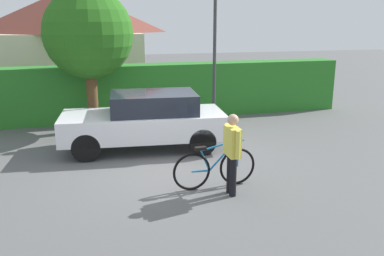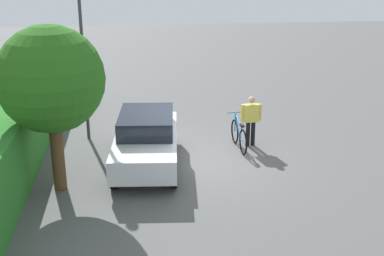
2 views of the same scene
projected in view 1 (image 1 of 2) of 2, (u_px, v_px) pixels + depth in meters
The scene contains 8 objects.
ground_plane at pixel (163, 165), 9.35m from camera, with size 60.00×60.00×0.00m, color #585858.
hedge_row at pixel (135, 92), 13.54m from camera, with size 14.50×0.90×1.80m, color #2A7526.
house_distant at pixel (72, 42), 17.21m from camera, with size 5.75×4.62×4.49m.
parked_car_near at pixel (146, 120), 10.34m from camera, with size 4.21×2.05×1.46m.
bicycle at pixel (215, 168), 8.02m from camera, with size 1.72×0.50×1.01m.
person_rider at pixel (232, 149), 7.56m from camera, with size 0.21×0.64×1.57m.
street_lamp at pixel (215, 28), 12.02m from camera, with size 0.28×0.28×4.69m.
tree_kerbside at pixel (88, 34), 11.58m from camera, with size 2.57×2.57×4.13m.
Camera 1 is at (-1.63, -8.68, 3.24)m, focal length 38.09 mm.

